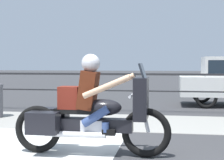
{
  "coord_description": "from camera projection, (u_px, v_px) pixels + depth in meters",
  "views": [
    {
      "loc": [
        0.96,
        -4.85,
        1.44
      ],
      "look_at": [
        -0.1,
        1.59,
        1.12
      ],
      "focal_mm": 55.0,
      "sensor_mm": 36.0,
      "label": 1
    }
  ],
  "objects": [
    {
      "name": "fence_railing",
      "position": [
        135.0,
        82.0,
        9.99
      ],
      "size": [
        36.0,
        0.05,
        1.15
      ],
      "color": "#232326",
      "rests_on": "ground"
    },
    {
      "name": "sidewalk_band",
      "position": [
        128.0,
        122.0,
        8.35
      ],
      "size": [
        44.0,
        2.4,
        0.01
      ],
      "primitive_type": "cube",
      "color": "#99968E",
      "rests_on": "ground"
    },
    {
      "name": "motorcycle",
      "position": [
        91.0,
        111.0,
        5.35
      ],
      "size": [
        2.5,
        0.76,
        1.59
      ],
      "rotation": [
        0.0,
        0.0,
        0.04
      ],
      "color": "black",
      "rests_on": "ground"
    }
  ]
}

